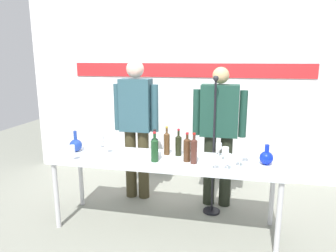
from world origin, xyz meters
TOP-DOWN VIEW (x-y plane):
  - ground_plane at (0.00, 0.00)m, footprint 10.00×10.00m
  - back_wall at (0.00, 1.57)m, footprint 5.01×0.11m
  - display_table at (0.00, 0.00)m, footprint 2.35×0.63m
  - decanter_blue_left at (-1.03, 0.04)m, footprint 0.14×0.14m
  - decanter_blue_right at (1.01, 0.04)m, footprint 0.13×0.13m
  - presenter_left at (-0.51, 0.63)m, footprint 0.57×0.22m
  - presenter_right at (0.51, 0.63)m, footprint 0.63×0.22m
  - wine_bottle_0 at (-0.01, 0.15)m, footprint 0.06×0.06m
  - wine_bottle_1 at (0.12, 0.14)m, footprint 0.07×0.07m
  - wine_bottle_2 at (-0.11, 0.01)m, footprint 0.07×0.07m
  - wine_bottle_3 at (0.23, -0.03)m, footprint 0.07×0.07m
  - wine_bottle_4 at (0.31, -0.08)m, footprint 0.06×0.06m
  - wine_bottle_5 at (-0.08, -0.10)m, footprint 0.08×0.08m
  - wine_glass_left_0 at (-0.82, 0.23)m, footprint 0.07×0.07m
  - wine_glass_left_1 at (-0.91, -0.25)m, footprint 0.06×0.06m
  - wine_glass_left_2 at (-0.66, 0.06)m, footprint 0.07×0.07m
  - wine_glass_right_0 at (0.54, 0.20)m, footprint 0.06×0.06m
  - wine_glass_right_1 at (0.61, 0.09)m, footprint 0.07×0.07m
  - wine_glass_right_2 at (0.75, -0.08)m, footprint 0.07×0.07m
  - wine_glass_right_3 at (0.64, -0.19)m, footprint 0.06×0.06m
  - wine_glass_right_4 at (0.81, 0.08)m, footprint 0.07×0.07m
  - wine_glass_right_5 at (0.53, -0.21)m, footprint 0.06×0.06m
  - microphone_stand at (0.47, 0.41)m, footprint 0.20×0.20m

SIDE VIEW (x-z plane):
  - ground_plane at x=0.00m, z-range 0.00..0.00m
  - microphone_stand at x=0.47m, z-range -0.26..1.34m
  - display_table at x=0.00m, z-range 0.32..1.08m
  - decanter_blue_right at x=1.01m, z-range 0.73..0.94m
  - decanter_blue_left at x=-1.03m, z-range 0.72..0.96m
  - wine_glass_left_2 at x=-0.66m, z-range 0.79..0.93m
  - wine_glass_right_1 at x=0.61m, z-range 0.79..0.93m
  - wine_glass_right_4 at x=0.81m, z-range 0.79..0.93m
  - wine_glass_right_5 at x=0.53m, z-range 0.80..0.94m
  - wine_glass_left_0 at x=-0.82m, z-range 0.80..0.95m
  - wine_glass_right_0 at x=0.54m, z-range 0.80..0.95m
  - wine_glass_right_3 at x=0.64m, z-range 0.80..0.95m
  - wine_glass_left_1 at x=-0.91m, z-range 0.80..0.96m
  - wine_glass_right_2 at x=0.75m, z-range 0.80..0.96m
  - wine_bottle_1 at x=0.12m, z-range 0.74..1.03m
  - wine_bottle_2 at x=-0.11m, z-range 0.74..1.04m
  - wine_bottle_5 at x=-0.08m, z-range 0.74..1.05m
  - wine_bottle_3 at x=0.23m, z-range 0.75..1.04m
  - wine_bottle_0 at x=-0.01m, z-range 0.74..1.05m
  - wine_bottle_4 at x=0.31m, z-range 0.75..1.06m
  - presenter_right at x=0.51m, z-range 0.13..1.81m
  - presenter_left at x=-0.51m, z-range 0.12..1.88m
  - back_wall at x=0.00m, z-range 0.00..3.00m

